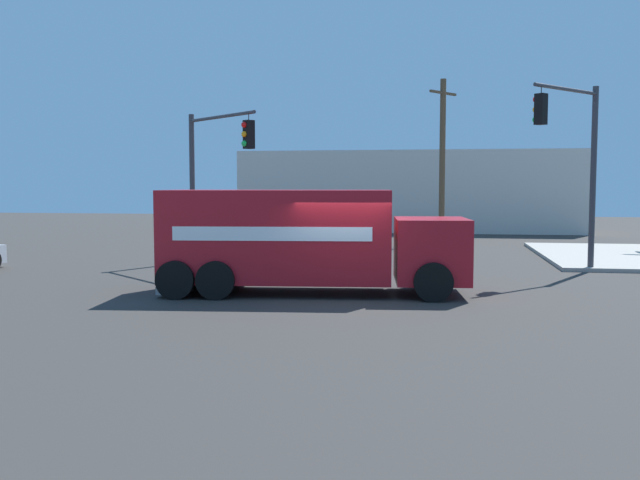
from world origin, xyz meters
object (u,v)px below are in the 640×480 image
(traffic_light_secondary, at_px, (211,164))
(utility_pole, at_px, (442,158))
(delivery_truck, at_px, (304,239))
(traffic_light_primary, at_px, (576,149))

(traffic_light_secondary, relative_size, utility_pole, 0.67)
(delivery_truck, xyz_separation_m, traffic_light_primary, (8.06, 5.62, 2.64))
(utility_pole, bearing_deg, traffic_light_secondary, -124.98)
(traffic_light_secondary, bearing_deg, traffic_light_primary, -1.40)
(traffic_light_secondary, distance_m, utility_pole, 14.61)
(delivery_truck, relative_size, traffic_light_primary, 1.37)
(traffic_light_secondary, height_order, utility_pole, utility_pole)
(traffic_light_primary, relative_size, utility_pole, 0.73)
(traffic_light_primary, height_order, utility_pole, utility_pole)
(delivery_truck, distance_m, utility_pole, 18.51)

